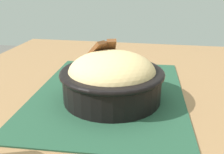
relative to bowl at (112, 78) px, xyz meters
The scene contains 4 objects.
table 0.13m from the bowl, 21.05° to the left, with size 1.00×0.87×0.71m.
placemat 0.06m from the bowl, 23.27° to the left, with size 0.44×0.33×0.00m, color #1E422D.
bowl is the anchor object (origin of this frame).
fork 0.17m from the bowl, 13.86° to the left, with size 0.03×0.14×0.00m.
Camera 1 is at (-0.52, -0.10, 0.96)m, focal length 41.18 mm.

